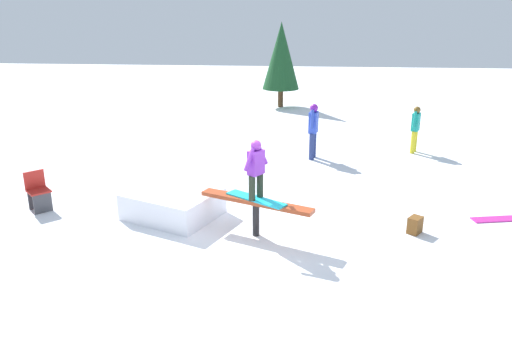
{
  "coord_description": "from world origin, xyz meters",
  "views": [
    {
      "loc": [
        0.82,
        -9.02,
        4.33
      ],
      "look_at": [
        0.0,
        0.0,
        1.36
      ],
      "focal_mm": 35.0,
      "sensor_mm": 36.0,
      "label": 1
    }
  ],
  "objects_px": {
    "loose_snowboard_magenta": "(502,219)",
    "main_rider_on_rail": "(256,172)",
    "backpack_on_snow": "(415,225)",
    "rail_feature": "(256,205)",
    "bystander_teal": "(415,127)",
    "pine_tree_near": "(281,56)",
    "bystander_blue": "(313,128)",
    "folding_chair": "(38,192)"
  },
  "relations": [
    {
      "from": "rail_feature",
      "to": "folding_chair",
      "type": "distance_m",
      "value": 5.04
    },
    {
      "from": "rail_feature",
      "to": "bystander_teal",
      "type": "bearing_deg",
      "value": 78.78
    },
    {
      "from": "folding_chair",
      "to": "rail_feature",
      "type": "bearing_deg",
      "value": -55.82
    },
    {
      "from": "pine_tree_near",
      "to": "rail_feature",
      "type": "bearing_deg",
      "value": -89.54
    },
    {
      "from": "folding_chair",
      "to": "backpack_on_snow",
      "type": "relative_size",
      "value": 2.59
    },
    {
      "from": "main_rider_on_rail",
      "to": "loose_snowboard_magenta",
      "type": "relative_size",
      "value": 0.97
    },
    {
      "from": "main_rider_on_rail",
      "to": "loose_snowboard_magenta",
      "type": "xyz_separation_m",
      "value": [
        5.18,
        1.25,
        -1.33
      ]
    },
    {
      "from": "backpack_on_snow",
      "to": "pine_tree_near",
      "type": "bearing_deg",
      "value": 50.16
    },
    {
      "from": "backpack_on_snow",
      "to": "loose_snowboard_magenta",
      "type": "bearing_deg",
      "value": -30.97
    },
    {
      "from": "folding_chair",
      "to": "pine_tree_near",
      "type": "xyz_separation_m",
      "value": [
        4.85,
        12.69,
        1.86
      ]
    },
    {
      "from": "main_rider_on_rail",
      "to": "loose_snowboard_magenta",
      "type": "height_order",
      "value": "main_rider_on_rail"
    },
    {
      "from": "bystander_teal",
      "to": "pine_tree_near",
      "type": "relative_size",
      "value": 0.39
    },
    {
      "from": "loose_snowboard_magenta",
      "to": "pine_tree_near",
      "type": "distance_m",
      "value": 13.6
    },
    {
      "from": "rail_feature",
      "to": "backpack_on_snow",
      "type": "distance_m",
      "value": 3.24
    },
    {
      "from": "main_rider_on_rail",
      "to": "folding_chair",
      "type": "relative_size",
      "value": 1.43
    },
    {
      "from": "bystander_blue",
      "to": "loose_snowboard_magenta",
      "type": "xyz_separation_m",
      "value": [
        3.98,
        -4.23,
        -0.92
      ]
    },
    {
      "from": "bystander_blue",
      "to": "bystander_teal",
      "type": "bearing_deg",
      "value": -61.25
    },
    {
      "from": "backpack_on_snow",
      "to": "main_rider_on_rail",
      "type": "bearing_deg",
      "value": 133.34
    },
    {
      "from": "bystander_blue",
      "to": "pine_tree_near",
      "type": "bearing_deg",
      "value": 21.48
    },
    {
      "from": "rail_feature",
      "to": "main_rider_on_rail",
      "type": "height_order",
      "value": "main_rider_on_rail"
    },
    {
      "from": "backpack_on_snow",
      "to": "pine_tree_near",
      "type": "relative_size",
      "value": 0.09
    },
    {
      "from": "bystander_blue",
      "to": "pine_tree_near",
      "type": "height_order",
      "value": "pine_tree_near"
    },
    {
      "from": "rail_feature",
      "to": "pine_tree_near",
      "type": "xyz_separation_m",
      "value": [
        -0.11,
        13.57,
        1.63
      ]
    },
    {
      "from": "rail_feature",
      "to": "backpack_on_snow",
      "type": "xyz_separation_m",
      "value": [
        3.18,
        0.4,
        -0.47
      ]
    },
    {
      "from": "backpack_on_snow",
      "to": "bystander_teal",
      "type": "bearing_deg",
      "value": 24.92
    },
    {
      "from": "rail_feature",
      "to": "bystander_teal",
      "type": "relative_size",
      "value": 1.58
    },
    {
      "from": "main_rider_on_rail",
      "to": "backpack_on_snow",
      "type": "relative_size",
      "value": 3.69
    },
    {
      "from": "loose_snowboard_magenta",
      "to": "main_rider_on_rail",
      "type": "bearing_deg",
      "value": 1.65
    },
    {
      "from": "rail_feature",
      "to": "bystander_blue",
      "type": "bearing_deg",
      "value": 100.61
    },
    {
      "from": "bystander_blue",
      "to": "backpack_on_snow",
      "type": "height_order",
      "value": "bystander_blue"
    },
    {
      "from": "loose_snowboard_magenta",
      "to": "pine_tree_near",
      "type": "relative_size",
      "value": 0.35
    },
    {
      "from": "bystander_blue",
      "to": "folding_chair",
      "type": "height_order",
      "value": "bystander_blue"
    },
    {
      "from": "bystander_teal",
      "to": "loose_snowboard_magenta",
      "type": "relative_size",
      "value": 1.12
    },
    {
      "from": "bystander_blue",
      "to": "backpack_on_snow",
      "type": "xyz_separation_m",
      "value": [
        1.97,
        -5.07,
        -0.76
      ]
    },
    {
      "from": "pine_tree_near",
      "to": "main_rider_on_rail",
      "type": "bearing_deg",
      "value": -89.54
    },
    {
      "from": "bystander_blue",
      "to": "folding_chair",
      "type": "bearing_deg",
      "value": 138.92
    },
    {
      "from": "main_rider_on_rail",
      "to": "bystander_teal",
      "type": "distance_m",
      "value": 7.78
    },
    {
      "from": "bystander_teal",
      "to": "folding_chair",
      "type": "distance_m",
      "value": 10.85
    },
    {
      "from": "rail_feature",
      "to": "main_rider_on_rail",
      "type": "distance_m",
      "value": 0.69
    },
    {
      "from": "bystander_blue",
      "to": "folding_chair",
      "type": "xyz_separation_m",
      "value": [
        -6.16,
        -4.59,
        -0.51
      ]
    },
    {
      "from": "bystander_blue",
      "to": "pine_tree_near",
      "type": "relative_size",
      "value": 0.44
    },
    {
      "from": "folding_chair",
      "to": "loose_snowboard_magenta",
      "type": "bearing_deg",
      "value": -43.64
    }
  ]
}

